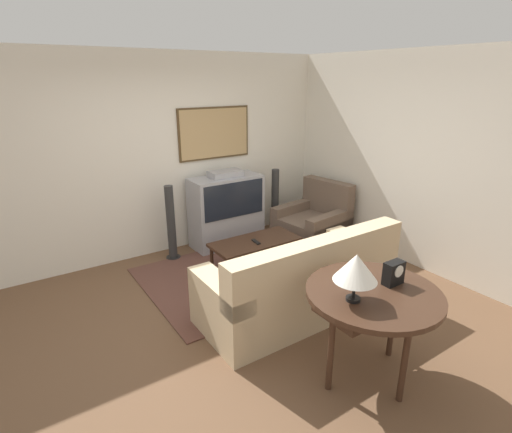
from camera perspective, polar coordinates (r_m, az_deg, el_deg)
name	(u,v)px	position (r m, az deg, el deg)	size (l,w,h in m)	color
ground_plane	(239,320)	(4.26, -2.43, -14.53)	(12.00, 12.00, 0.00)	brown
wall_back	(156,157)	(5.57, -14.16, 8.25)	(12.00, 0.10, 2.70)	silver
wall_right	(415,162)	(5.48, 21.72, 7.25)	(0.06, 12.00, 2.70)	silver
area_rug	(246,272)	(5.15, -1.41, -7.97)	(2.48, 1.84, 0.01)	brown
tv	(226,210)	(5.83, -4.25, 0.89)	(1.04, 0.48, 1.12)	#9E9EA3
couch	(301,285)	(4.22, 6.41, -9.70)	(2.08, 0.87, 0.93)	#CCB289
armchair	(313,223)	(6.09, 8.21, -0.93)	(1.01, 0.98, 0.89)	brown
coffee_table	(255,244)	(5.06, -0.11, -3.90)	(1.13, 0.52, 0.42)	#3D2619
console_table	(374,299)	(3.32, 16.44, -11.27)	(1.06, 1.06, 0.79)	#3D2619
table_lamp	(356,268)	(3.00, 14.08, -7.16)	(0.33, 0.33, 0.37)	black
mantel_clock	(394,273)	(3.40, 19.07, -7.64)	(0.17, 0.10, 0.19)	black
remote	(256,242)	(4.98, 0.00, -3.63)	(0.06, 0.16, 0.02)	black
speaker_tower_left	(171,225)	(5.48, -12.04, -1.17)	(0.20, 0.20, 1.03)	black
speaker_tower_right	(275,203)	(6.28, 2.73, 1.90)	(0.20, 0.20, 1.03)	black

